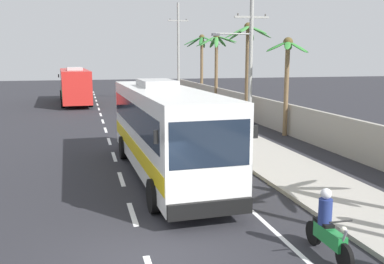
# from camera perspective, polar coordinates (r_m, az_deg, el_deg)

# --- Properties ---
(ground_plane) EXTENTS (160.00, 160.00, 0.00)m
(ground_plane) POSITION_cam_1_polar(r_m,az_deg,el_deg) (10.46, -6.00, -16.41)
(ground_plane) COLOR #28282D
(sidewalk_kerb) EXTENTS (3.20, 90.00, 0.14)m
(sidewalk_kerb) POSITION_cam_1_polar(r_m,az_deg,el_deg) (21.40, 8.32, -2.44)
(sidewalk_kerb) COLOR #A8A399
(sidewalk_kerb) RESTS_ON ground
(lane_markings) EXTENTS (3.71, 71.00, 0.01)m
(lane_markings) POSITION_cam_1_polar(r_m,az_deg,el_deg) (24.77, -5.90, -0.85)
(lane_markings) COLOR white
(lane_markings) RESTS_ON ground
(boundary_wall) EXTENTS (0.24, 60.00, 1.85)m
(boundary_wall) POSITION_cam_1_polar(r_m,az_deg,el_deg) (26.40, 12.69, 1.65)
(boundary_wall) COLOR #9E998E
(boundary_wall) RESTS_ON ground
(coach_bus_foreground) EXTENTS (3.15, 11.33, 3.70)m
(coach_bus_foreground) POSITION_cam_1_polar(r_m,az_deg,el_deg) (16.69, -3.70, 0.61)
(coach_bus_foreground) COLOR white
(coach_bus_foreground) RESTS_ON ground
(coach_bus_far_lane) EXTENTS (3.48, 12.00, 3.63)m
(coach_bus_far_lane) POSITION_cam_1_polar(r_m,az_deg,el_deg) (44.46, -15.32, 6.10)
(coach_bus_far_lane) COLOR red
(coach_bus_far_lane) RESTS_ON ground
(motorcycle_beside_bus) EXTENTS (0.56, 1.96, 1.54)m
(motorcycle_beside_bus) POSITION_cam_1_polar(r_m,az_deg,el_deg) (25.08, -1.85, 0.80)
(motorcycle_beside_bus) COLOR black
(motorcycle_beside_bus) RESTS_ON ground
(motorcycle_trailing) EXTENTS (0.56, 1.96, 1.60)m
(motorcycle_trailing) POSITION_cam_1_polar(r_m,az_deg,el_deg) (10.79, 17.55, -12.17)
(motorcycle_trailing) COLOR black
(motorcycle_trailing) RESTS_ON ground
(utility_pole_mid) EXTENTS (3.55, 0.24, 8.14)m
(utility_pole_mid) POSITION_cam_1_polar(r_m,az_deg,el_deg) (26.53, 7.59, 9.32)
(utility_pole_mid) COLOR #9E9E99
(utility_pole_mid) RESTS_ON ground
(utility_pole_far) EXTENTS (2.10, 0.24, 9.98)m
(utility_pole_far) POSITION_cam_1_polar(r_m,az_deg,el_deg) (44.71, -1.82, 10.66)
(utility_pole_far) COLOR #9E9E99
(utility_pole_far) RESTS_ON ground
(palm_nearest) EXTENTS (3.36, 3.15, 6.90)m
(palm_nearest) POSITION_cam_1_polar(r_m,az_deg,el_deg) (29.88, 7.40, 10.46)
(palm_nearest) COLOR brown
(palm_nearest) RESTS_ON ground
(palm_second) EXTENTS (2.63, 2.54, 5.74)m
(palm_second) POSITION_cam_1_polar(r_m,az_deg,el_deg) (25.73, 12.53, 8.86)
(palm_second) COLOR brown
(palm_second) RESTS_ON ground
(palm_third) EXTENTS (3.81, 3.58, 6.68)m
(palm_third) POSITION_cam_1_polar(r_m,az_deg,el_deg) (39.19, 3.28, 10.37)
(palm_third) COLOR brown
(palm_third) RESTS_ON ground
(palm_farthest) EXTENTS (4.09, 3.80, 6.92)m
(palm_farthest) POSITION_cam_1_polar(r_m,az_deg,el_deg) (45.81, 1.30, 10.39)
(palm_farthest) COLOR brown
(palm_farthest) RESTS_ON ground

